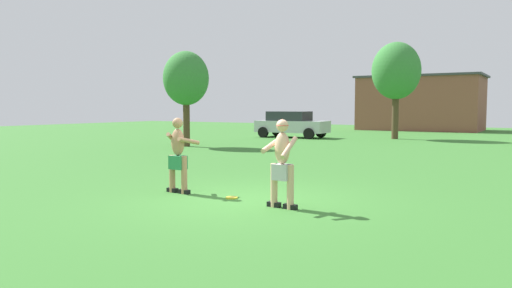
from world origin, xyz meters
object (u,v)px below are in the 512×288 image
player_in_green (178,154)px  car_silver_mid_lot (291,124)px  tree_behind_players (186,79)px  player_with_cap (282,160)px  frisbee (232,198)px  tree_left_field (396,71)px

player_in_green → car_silver_mid_lot: size_ratio=0.37×
player_in_green → car_silver_mid_lot: player_in_green is taller
tree_behind_players → player_with_cap: bearing=-43.9°
player_with_cap → car_silver_mid_lot: player_with_cap is taller
player_with_cap → tree_behind_players: bearing=136.1°
player_with_cap → player_in_green: size_ratio=1.01×
player_with_cap → player_in_green: (-2.66, 0.24, -0.04)m
player_in_green → player_with_cap: bearing=-5.2°
tree_behind_players → frisbee: bearing=-46.8°
tree_left_field → tree_behind_players: (-6.91, -10.44, -0.74)m
car_silver_mid_lot → frisbee: bearing=-66.4°
car_silver_mid_lot → tree_behind_players: tree_behind_players is taller
car_silver_mid_lot → tree_left_field: tree_left_field is taller
player_with_cap → tree_left_field: tree_left_field is taller
frisbee → car_silver_mid_lot: car_silver_mid_lot is taller
player_in_green → tree_left_field: 20.50m
frisbee → car_silver_mid_lot: (-7.96, 18.25, 0.81)m
player_in_green → tree_behind_players: tree_behind_players is taller
frisbee → tree_left_field: size_ratio=0.04×
frisbee → car_silver_mid_lot: size_ratio=0.06×
frisbee → tree_behind_players: bearing=133.2°
frisbee → tree_left_field: bearing=96.3°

